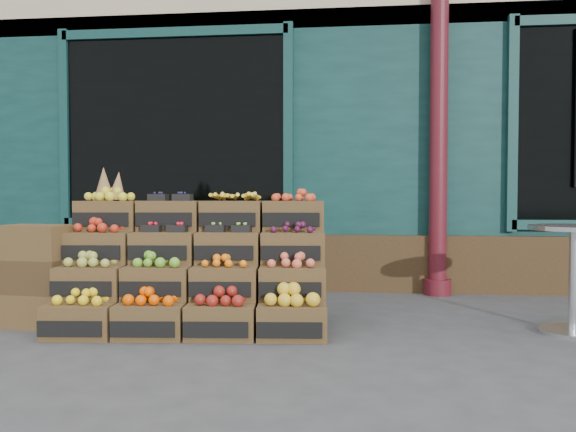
# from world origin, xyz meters

# --- Properties ---
(ground) EXTENTS (60.00, 60.00, 0.00)m
(ground) POSITION_xyz_m (0.00, 0.00, 0.00)
(ground) COLOR #3C3C3E
(ground) RESTS_ON ground
(shop_facade) EXTENTS (12.00, 6.24, 4.80)m
(shop_facade) POSITION_xyz_m (0.00, 5.11, 2.40)
(shop_facade) COLOR #0E3230
(shop_facade) RESTS_ON ground
(crate_display) EXTENTS (2.07, 1.13, 1.25)m
(crate_display) POSITION_xyz_m (-0.90, 0.47, 0.38)
(crate_display) COLOR #4C371E
(crate_display) RESTS_ON ground
(spare_crates) EXTENTS (0.55, 0.41, 0.79)m
(spare_crates) POSITION_xyz_m (-2.14, 0.31, 0.39)
(spare_crates) COLOR #4C371E
(spare_crates) RESTS_ON ground
(bistro_table) EXTENTS (0.63, 0.63, 0.80)m
(bistro_table) POSITION_xyz_m (1.92, 0.47, 0.50)
(bistro_table) COLOR #B5B7BD
(bistro_table) RESTS_ON ground
(shopkeeper) EXTENTS (0.92, 0.73, 2.21)m
(shopkeeper) POSITION_xyz_m (-1.33, 2.95, 1.11)
(shopkeeper) COLOR #185526
(shopkeeper) RESTS_ON ground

